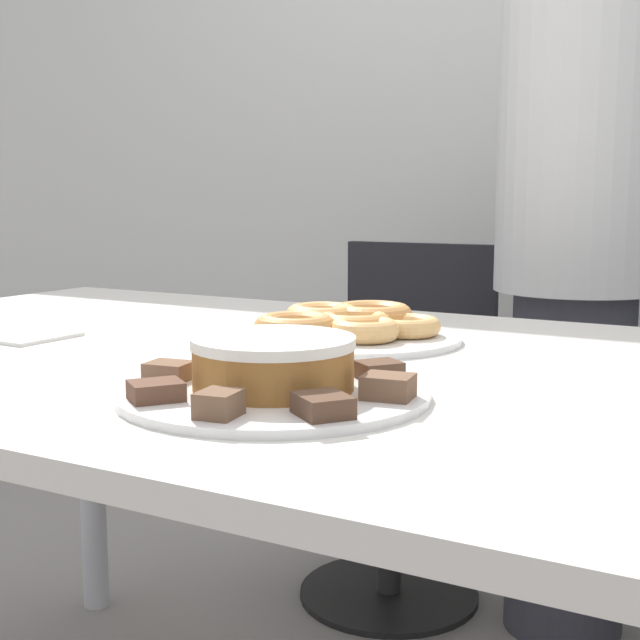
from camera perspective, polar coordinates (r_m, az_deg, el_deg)
The scene contains 22 objects.
wall_back at distance 2.74m, azimuth 17.76°, elevation 14.34°, with size 8.00×0.05×2.60m.
table at distance 1.23m, azimuth 0.53°, elevation -5.89°, with size 1.91×1.03×0.77m.
person_standing at distance 2.01m, azimuth 16.08°, elevation 3.06°, with size 0.35×0.35×1.56m.
office_chair_left at distance 2.22m, azimuth 5.10°, elevation -7.21°, with size 0.47×0.47×0.86m.
plate_cake at distance 1.00m, azimuth -2.99°, elevation -4.69°, with size 0.35×0.35×0.01m.
plate_donuts at distance 1.36m, azimuth 2.18°, elevation -1.15°, with size 0.33×0.33×0.01m.
frosted_cake at distance 0.99m, azimuth -3.01°, elevation -2.74°, with size 0.18×0.18×0.06m.
lamington_0 at distance 1.11m, azimuth -0.26°, elevation -2.40°, with size 0.05×0.06×0.02m.
lamington_1 at distance 1.11m, azimuth -5.48°, elevation -2.37°, with size 0.06×0.06×0.03m.
lamington_2 at distance 1.05m, azimuth -9.63°, elevation -3.23°, with size 0.06×0.05×0.02m.
lamington_3 at distance 0.95m, azimuth -10.45°, elevation -4.47°, with size 0.07×0.07×0.02m.
lamington_4 at distance 0.88m, azimuth -6.49°, elevation -5.36°, with size 0.04×0.05×0.03m.
lamington_5 at distance 0.87m, azimuth 0.19°, elevation -5.48°, with size 0.07×0.07×0.02m.
lamington_6 at distance 0.95m, azimuth 4.38°, elevation -4.27°, with size 0.06×0.05×0.03m.
lamington_7 at distance 1.05m, azimuth 3.78°, elevation -3.21°, with size 0.06×0.06×0.02m.
donut_0 at distance 1.36m, azimuth 2.19°, elevation -0.22°, with size 0.11×0.11×0.03m.
donut_1 at distance 1.42m, azimuth 0.14°, elevation 0.22°, with size 0.12×0.12×0.04m.
donut_2 at distance 1.32m, azimuth -1.62°, elevation -0.44°, with size 0.12×0.12×0.04m.
donut_3 at distance 1.31m, azimuth 2.90°, elevation -0.63°, with size 0.10×0.10×0.03m.
donut_4 at distance 1.36m, azimuth 5.48°, elevation -0.38°, with size 0.11×0.11×0.03m.
donut_5 at distance 1.43m, azimuth 3.30°, elevation 0.28°, with size 0.13×0.13×0.04m.
napkin at distance 1.48m, azimuth -18.73°, elevation -0.92°, with size 0.16×0.13×0.01m.
Camera 1 is at (0.58, -1.04, 0.99)m, focal length 50.00 mm.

